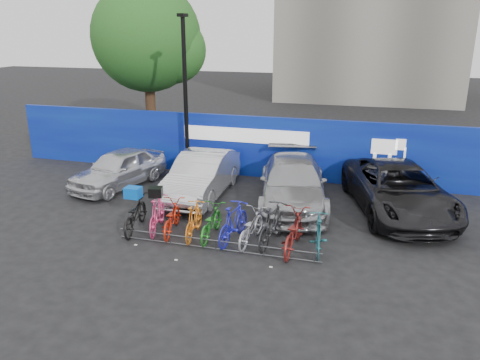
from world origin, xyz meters
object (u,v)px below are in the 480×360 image
at_px(bike_6, 251,227).
at_px(bike_5, 233,223).
at_px(bike_rack, 216,245).
at_px(bike_0, 135,214).
at_px(car_3, 398,189).
at_px(bike_4, 211,222).
at_px(car_2, 293,183).
at_px(bike_3, 194,220).
at_px(bike_1, 157,214).
at_px(bike_8, 293,231).
at_px(lamppost, 185,93).
at_px(car_0, 119,168).
at_px(tree, 152,40).
at_px(car_1, 202,175).
at_px(bike_9, 319,234).
at_px(bike_7, 272,225).
at_px(bike_2, 171,218).

bearing_deg(bike_6, bike_5, 9.59).
bearing_deg(bike_rack, bike_0, 167.50).
height_order(car_3, bike_4, car_3).
xyz_separation_m(bike_0, bike_6, (3.43, 0.11, -0.05)).
height_order(car_2, bike_6, car_2).
xyz_separation_m(bike_3, bike_4, (0.47, 0.09, -0.04)).
bearing_deg(bike_1, bike_rack, 148.03).
bearing_deg(bike_4, car_2, -120.44).
xyz_separation_m(bike_0, bike_8, (4.61, -0.00, 0.03)).
bearing_deg(lamppost, car_3, -13.25).
bearing_deg(bike_4, car_0, -36.71).
bearing_deg(bike_5, bike_0, 9.95).
height_order(tree, car_2, tree).
bearing_deg(bike_0, car_1, -114.66).
bearing_deg(car_0, car_3, 14.68).
relative_size(bike_6, bike_9, 1.04).
relative_size(tree, bike_7, 4.10).
bearing_deg(car_1, car_2, -0.61).
bearing_deg(bike_6, bike_0, 8.19).
relative_size(bike_3, bike_5, 0.92).
relative_size(bike_8, bike_9, 1.20).
relative_size(car_2, bike_3, 3.12).
distance_m(lamppost, bike_3, 6.48).
relative_size(car_1, bike_3, 2.73).
bearing_deg(bike_6, bike_4, 5.34).
distance_m(car_1, bike_0, 3.42).
height_order(car_3, bike_8, car_3).
relative_size(bike_1, bike_3, 1.05).
bearing_deg(bike_0, bike_4, 172.81).
relative_size(car_1, bike_6, 2.63).
relative_size(tree, car_1, 1.70).
relative_size(tree, bike_5, 4.28).
relative_size(car_1, car_3, 0.82).
bearing_deg(lamppost, bike_5, -56.80).
relative_size(car_2, bike_6, 3.01).
relative_size(car_2, bike_7, 2.75).
relative_size(bike_rack, bike_1, 3.18).
distance_m(bike_3, bike_4, 0.48).
relative_size(car_3, bike_2, 3.15).
xyz_separation_m(lamppost, bike_1, (1.17, -5.27, -2.74)).
distance_m(bike_0, bike_6, 3.43).
distance_m(car_2, bike_0, 5.23).
xyz_separation_m(bike_rack, bike_1, (-2.03, 0.73, 0.37)).
distance_m(lamppost, bike_4, 6.61).
height_order(bike_0, bike_9, bike_9).
bearing_deg(bike_5, bike_6, -168.41).
relative_size(bike_0, bike_6, 1.10).
distance_m(bike_1, bike_5, 2.31).
xyz_separation_m(bike_6, bike_9, (1.83, -0.00, 0.05)).
bearing_deg(tree, bike_7, -50.56).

